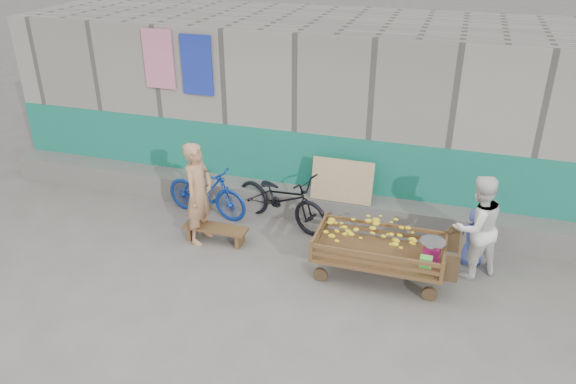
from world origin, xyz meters
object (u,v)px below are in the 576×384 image
(bicycle_dark, at_px, (281,198))
(woman, at_px, (477,227))
(banana_cart, at_px, (377,242))
(bench, at_px, (216,231))
(vendor_man, at_px, (199,193))
(bicycle_blue, at_px, (206,191))
(child, at_px, (474,237))

(bicycle_dark, bearing_deg, woman, -80.98)
(banana_cart, height_order, bicycle_dark, bicycle_dark)
(bench, height_order, vendor_man, vendor_man)
(banana_cart, relative_size, bench, 1.94)
(banana_cart, bearing_deg, bench, 175.21)
(banana_cart, xyz_separation_m, bicycle_blue, (-3.04, 0.95, -0.11))
(bench, relative_size, bicycle_blue, 0.67)
(vendor_man, distance_m, bicycle_blue, 0.88)
(child, bearing_deg, vendor_man, 1.62)
(banana_cart, height_order, vendor_man, vendor_man)
(child, distance_m, bicycle_dark, 3.04)
(bench, relative_size, bicycle_dark, 0.57)
(banana_cart, distance_m, woman, 1.39)
(bench, xyz_separation_m, bicycle_dark, (0.82, 0.84, 0.28))
(woman, distance_m, child, 0.41)
(child, bearing_deg, banana_cart, 24.08)
(bench, bearing_deg, child, 8.03)
(vendor_man, height_order, bicycle_blue, vendor_man)
(woman, bearing_deg, vendor_man, -31.28)
(vendor_man, bearing_deg, bench, -76.49)
(bicycle_blue, bearing_deg, bench, -137.90)
(child, bearing_deg, woman, 83.60)
(woman, height_order, bicycle_dark, woman)
(woman, bearing_deg, child, -125.63)
(vendor_man, bearing_deg, bicycle_dark, -44.54)
(bicycle_blue, bearing_deg, vendor_man, -152.97)
(bench, xyz_separation_m, child, (3.84, 0.54, 0.26))
(child, xyz_separation_m, bicycle_blue, (-4.33, 0.19, 0.01))
(banana_cart, xyz_separation_m, bicycle_dark, (-1.74, 1.05, -0.10))
(banana_cart, xyz_separation_m, vendor_man, (-2.79, 0.18, 0.25))
(child, height_order, bicycle_blue, bicycle_blue)
(child, bearing_deg, bicycle_dark, -12.00)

